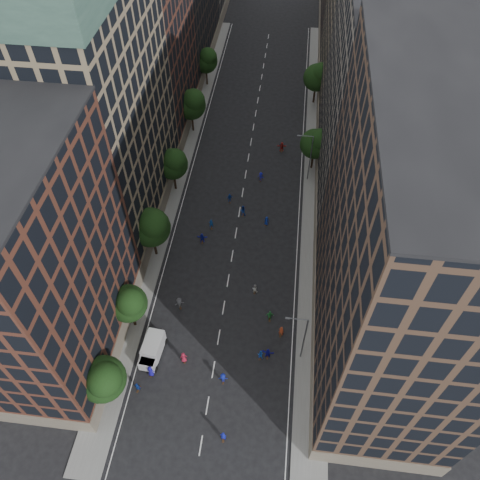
{
  "coord_description": "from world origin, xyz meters",
  "views": [
    {
      "loc": [
        6.22,
        -15.28,
        54.44
      ],
      "look_at": [
        0.99,
        28.5,
        2.0
      ],
      "focal_mm": 35.0,
      "sensor_mm": 36.0,
      "label": 1
    }
  ],
  "objects_px": {
    "streetlamp_near": "(303,337)",
    "skater_0": "(151,371)",
    "skater_2": "(260,354)",
    "streetlamp_far": "(309,156)",
    "cargo_van": "(152,349)",
    "skater_1": "(223,436)"
  },
  "relations": [
    {
      "from": "streetlamp_near",
      "to": "skater_1",
      "type": "relative_size",
      "value": 4.83
    },
    {
      "from": "cargo_van",
      "to": "skater_0",
      "type": "xyz_separation_m",
      "value": [
        0.39,
        -2.65,
        -0.4
      ]
    },
    {
      "from": "streetlamp_near",
      "to": "skater_2",
      "type": "distance_m",
      "value": 6.52
    },
    {
      "from": "streetlamp_near",
      "to": "skater_0",
      "type": "height_order",
      "value": "streetlamp_near"
    },
    {
      "from": "streetlamp_far",
      "to": "cargo_van",
      "type": "bearing_deg",
      "value": -117.51
    },
    {
      "from": "cargo_van",
      "to": "skater_0",
      "type": "bearing_deg",
      "value": -76.61
    },
    {
      "from": "skater_2",
      "to": "streetlamp_far",
      "type": "bearing_deg",
      "value": -89.6
    },
    {
      "from": "streetlamp_far",
      "to": "cargo_van",
      "type": "relative_size",
      "value": 1.83
    },
    {
      "from": "streetlamp_near",
      "to": "skater_2",
      "type": "bearing_deg",
      "value": -171.87
    },
    {
      "from": "skater_1",
      "to": "streetlamp_near",
      "type": "bearing_deg",
      "value": -125.62
    },
    {
      "from": "streetlamp_near",
      "to": "skater_2",
      "type": "relative_size",
      "value": 5.77
    },
    {
      "from": "skater_0",
      "to": "skater_1",
      "type": "height_order",
      "value": "skater_0"
    },
    {
      "from": "cargo_van",
      "to": "skater_0",
      "type": "distance_m",
      "value": 2.71
    },
    {
      "from": "streetlamp_far",
      "to": "skater_0",
      "type": "relative_size",
      "value": 4.8
    },
    {
      "from": "streetlamp_far",
      "to": "skater_2",
      "type": "xyz_separation_m",
      "value": [
        -4.77,
        -33.68,
        -4.38
      ]
    },
    {
      "from": "streetlamp_near",
      "to": "skater_1",
      "type": "xyz_separation_m",
      "value": [
        -7.96,
        -11.0,
        -4.23
      ]
    },
    {
      "from": "cargo_van",
      "to": "skater_2",
      "type": "height_order",
      "value": "cargo_van"
    },
    {
      "from": "skater_0",
      "to": "skater_2",
      "type": "relative_size",
      "value": 1.2
    },
    {
      "from": "cargo_van",
      "to": "skater_2",
      "type": "relative_size",
      "value": 3.15
    },
    {
      "from": "streetlamp_near",
      "to": "skater_1",
      "type": "distance_m",
      "value": 14.22
    },
    {
      "from": "streetlamp_far",
      "to": "cargo_van",
      "type": "distance_m",
      "value": 39.5
    },
    {
      "from": "skater_1",
      "to": "skater_2",
      "type": "height_order",
      "value": "skater_1"
    }
  ]
}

